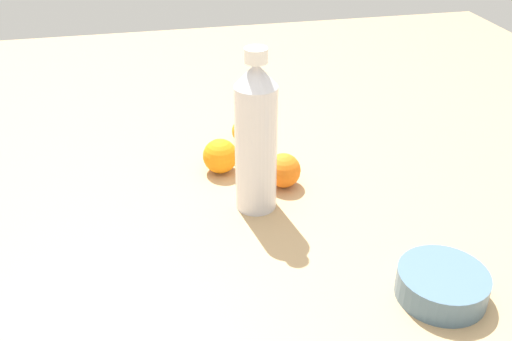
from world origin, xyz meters
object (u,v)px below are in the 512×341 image
orange_2 (245,131)px  ceramic_bowl (442,284)px  orange_1 (283,170)px  water_bottle (256,137)px  orange_0 (220,156)px

orange_2 → ceramic_bowl: (-0.20, 0.58, -0.01)m
orange_1 → ceramic_bowl: (-0.16, 0.37, -0.01)m
water_bottle → orange_2: (-0.03, -0.26, -0.12)m
water_bottle → orange_1: size_ratio=4.50×
water_bottle → ceramic_bowl: water_bottle is taller
orange_1 → orange_2: 0.21m
orange_0 → orange_1: bearing=144.5°
orange_1 → ceramic_bowl: orange_1 is taller
orange_0 → ceramic_bowl: (-0.28, 0.46, -0.01)m
orange_1 → ceramic_bowl: bearing=113.4°
orange_2 → ceramic_bowl: size_ratio=0.43×
orange_0 → orange_1: 0.15m
orange_0 → orange_1: size_ratio=1.05×
orange_0 → orange_2: size_ratio=1.22×
orange_0 → orange_2: (-0.08, -0.12, -0.01)m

